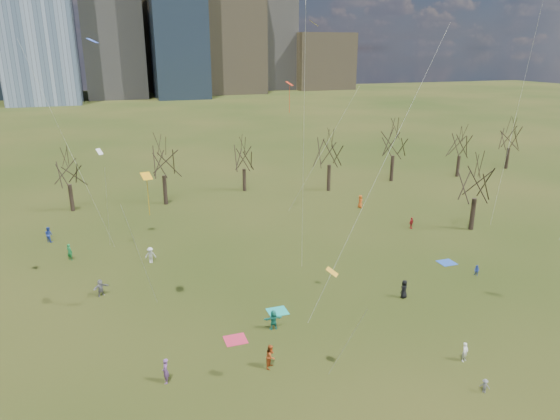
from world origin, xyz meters
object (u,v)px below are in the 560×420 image
object	(u,v)px
person_1	(465,352)
person_2	(271,356)
blanket_crimson	(236,340)
blanket_navy	(447,263)
blanket_teal	(278,311)

from	to	relation	value
person_1	person_2	size ratio (longest dim) A/B	0.82
blanket_crimson	person_1	bearing A→B (deg)	-28.18
person_1	person_2	distance (m)	13.27
blanket_crimson	person_1	distance (m)	16.14
blanket_navy	blanket_crimson	size ratio (longest dim) A/B	1.00
blanket_teal	blanket_navy	bearing A→B (deg)	10.97
blanket_navy	person_1	world-z (taller)	person_1
blanket_teal	person_2	size ratio (longest dim) A/B	0.93
blanket_crimson	blanket_teal	bearing A→B (deg)	34.43
blanket_navy	person_1	xyz separation A→B (m)	(-9.20, -14.25, 0.69)
blanket_crimson	blanket_navy	bearing A→B (deg)	15.82
blanket_teal	person_1	size ratio (longest dim) A/B	1.13
blanket_navy	blanket_crimson	xyz separation A→B (m)	(-23.42, -6.63, 0.00)
blanket_teal	blanket_crimson	xyz separation A→B (m)	(-4.26, -2.92, 0.00)
blanket_navy	person_1	size ratio (longest dim) A/B	1.13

